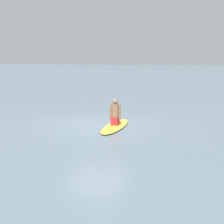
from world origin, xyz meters
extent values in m
plane|color=slate|center=(0.00, 0.00, 0.00)|extent=(400.00, 400.00, 0.00)
ellipsoid|color=gold|center=(0.02, -0.79, 0.05)|extent=(2.97, 1.07, 0.10)
cube|color=#A51E23|center=(0.02, -0.79, 0.25)|extent=(0.36, 0.31, 0.31)
cylinder|color=brown|center=(0.02, -0.79, 0.65)|extent=(0.32, 0.32, 0.52)
sphere|color=brown|center=(0.02, -0.79, 1.00)|extent=(0.21, 0.21, 0.21)
cylinder|color=brown|center=(0.04, -0.96, 0.58)|extent=(0.09, 0.09, 0.57)
cylinder|color=brown|center=(0.00, -0.61, 0.58)|extent=(0.09, 0.09, 0.57)
camera|label=1|loc=(-10.47, -5.07, 2.54)|focal=47.83mm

